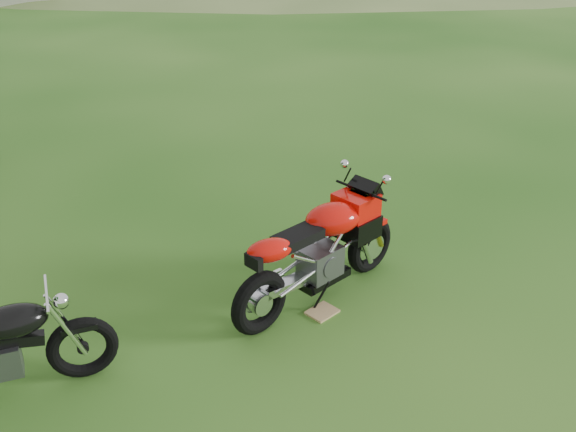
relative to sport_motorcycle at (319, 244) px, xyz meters
name	(u,v)px	position (x,y,z in m)	size (l,w,h in m)	color
ground	(329,292)	(0.16, 0.04, -0.62)	(120.00, 120.00, 0.00)	#174C10
sport_motorcycle	(319,244)	(0.00, 0.00, 0.00)	(2.05, 0.51, 1.23)	red
plywood_board	(322,312)	(-0.08, -0.24, -0.60)	(0.28, 0.22, 0.02)	tan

